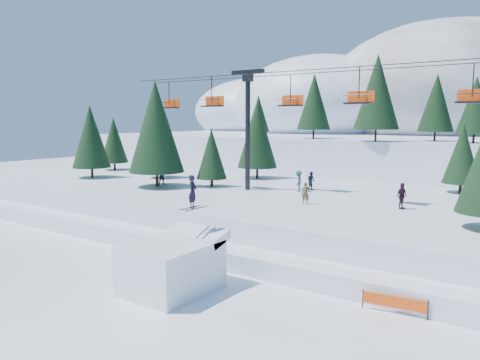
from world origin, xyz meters
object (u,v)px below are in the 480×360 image
Objects in this scene: jump_kicker at (173,264)px; chairlift at (359,110)px; banner_far at (480,312)px; banner_near at (394,302)px.

chairlift is (3.06, 16.79, 7.98)m from jump_kicker.
jump_kicker is 2.03× the size of banner_far.
jump_kicker is 14.13m from banner_far.
chairlift is at bearing 130.01° from banner_far.
banner_far is at bearing 17.53° from banner_near.
chairlift reaches higher than banner_far.
banner_near is (10.09, 3.50, -0.80)m from jump_kicker.
chairlift is 17.42m from banner_near.
chairlift is at bearing 79.67° from jump_kicker.
banner_near is (7.03, -13.30, -8.78)m from chairlift.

